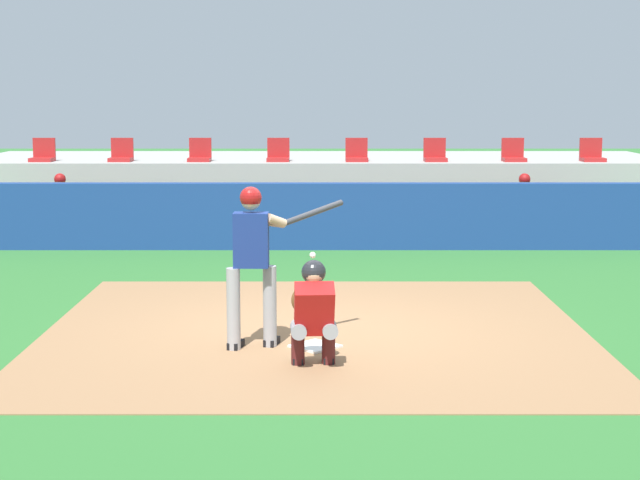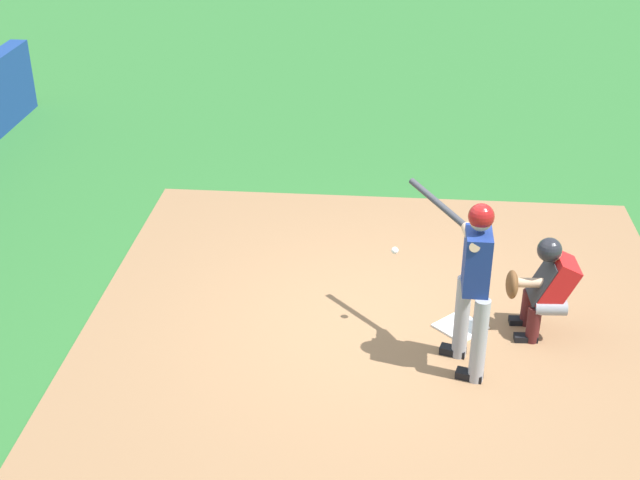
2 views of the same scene
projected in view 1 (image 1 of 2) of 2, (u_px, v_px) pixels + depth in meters
ground_plane at (320, 332)px, 12.22m from camera, size 80.00×80.00×0.00m
dirt_infield at (320, 331)px, 12.22m from camera, size 6.40×6.40×0.01m
home_plate at (319, 346)px, 11.42m from camera, size 0.62×0.62×0.02m
batter_at_plate at (258, 256)px, 11.27m from camera, size 1.30×0.80×1.80m
catcher_crouched at (317, 310)px, 10.55m from camera, size 0.50×1.91×1.13m
dugout_wall at (321, 216)px, 18.57m from camera, size 13.00×0.30×1.20m
dugout_bench at (321, 229)px, 19.61m from camera, size 11.80×0.44×0.45m
dugout_player_0 at (64, 207)px, 19.41m from camera, size 0.49×0.70×1.30m
dugout_player_1 at (530, 207)px, 19.38m from camera, size 0.49×0.70×1.30m
stands_platform at (322, 188)px, 22.91m from camera, size 15.00×4.40×1.40m
stadium_seat_0 at (48, 155)px, 21.31m from camera, size 0.46×0.46×0.48m
stadium_seat_1 at (126, 155)px, 21.30m from camera, size 0.46×0.46×0.48m
stadium_seat_2 at (204, 155)px, 21.29m from camera, size 0.46×0.46×0.48m
stadium_seat_3 at (283, 155)px, 21.29m from camera, size 0.46×0.46×0.48m
stadium_seat_4 at (361, 155)px, 21.28m from camera, size 0.46×0.46×0.48m
stadium_seat_5 at (439, 155)px, 21.27m from camera, size 0.46×0.46×0.48m
stadium_seat_6 at (518, 155)px, 21.27m from camera, size 0.46×0.46×0.48m
stadium_seat_7 at (597, 155)px, 21.26m from camera, size 0.46×0.46×0.48m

